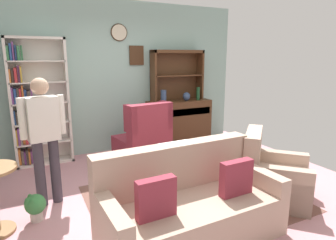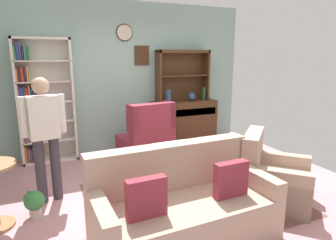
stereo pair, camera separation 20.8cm
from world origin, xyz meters
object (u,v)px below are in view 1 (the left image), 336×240
sideboard (179,120)px  bookshelf (35,104)px  bottle_wine (198,93)px  armchair_floral (272,178)px  vase_round (186,96)px  person_reading (44,133)px  wingback_chair (144,140)px  coffee_table (164,171)px  sideboard_hutch (177,68)px  vase_tall (164,96)px  potted_plant_small (35,206)px  couch_floral (189,207)px  book_stack (169,166)px

sideboard → bookshelf: bearing=178.2°
bottle_wine → armchair_floral: (-0.46, -2.52, -0.76)m
vase_round → person_reading: 3.09m
wingback_chair → coffee_table: bearing=-100.8°
bottle_wine → armchair_floral: 2.68m
sideboard_hutch → vase_tall: sideboard_hutch is taller
armchair_floral → bookshelf: bearing=133.7°
bottle_wine → armchair_floral: size_ratio=0.24×
bottle_wine → person_reading: bearing=-155.4°
potted_plant_small → couch_floral: bearing=-35.0°
potted_plant_small → vase_tall: bearing=36.0°
vase_tall → couch_floral: vase_tall is taller
sideboard_hutch → vase_round: (0.13, -0.18, -0.55)m
wingback_chair → couch_floral: bearing=-100.0°
sideboard_hutch → vase_round: 0.60m
sideboard → potted_plant_small: (-2.80, -1.83, -0.33)m
armchair_floral → wingback_chair: (-0.96, 1.98, 0.09)m
sideboard → wingback_chair: (-1.03, -0.63, -0.13)m
vase_tall → potted_plant_small: 3.10m
couch_floral → person_reading: size_ratio=1.17×
sideboard_hutch → potted_plant_small: 3.68m
bookshelf → book_stack: (1.42, -2.10, -0.58)m
vase_round → couch_floral: (-1.54, -2.74, -0.69)m
bottle_wine → wingback_chair: (-1.42, -0.54, -0.67)m
sideboard → sideboard_hutch: size_ratio=1.18×
sideboard_hutch → vase_round: bearing=-53.5°
sideboard_hutch → book_stack: 2.70m
coffee_table → potted_plant_small: bearing=176.0°
couch_floral → potted_plant_small: couch_floral is taller
sideboard_hutch → potted_plant_small: size_ratio=3.55×
vase_round → book_stack: size_ratio=0.84×
bookshelf → coffee_table: bookshelf is taller
bookshelf → vase_round: 2.79m
sideboard_hutch → vase_round: sideboard_hutch is taller
couch_floral → coffee_table: (0.13, 0.87, 0.04)m
sideboard → potted_plant_small: bearing=-146.9°
bottle_wine → couch_floral: size_ratio=0.14×
potted_plant_small → sideboard_hutch: bearing=34.7°
bookshelf → book_stack: bookshelf is taller
vase_tall → armchair_floral: (0.32, -2.53, -0.75)m
sideboard → potted_plant_small: 3.36m
sideboard_hutch → couch_floral: (-1.41, -2.92, -1.25)m
sideboard_hutch → armchair_floral: sideboard_hutch is taller
potted_plant_small → book_stack: size_ratio=1.53×
vase_round → armchair_floral: bearing=-94.5°
bookshelf → potted_plant_small: bearing=-94.5°
sideboard → person_reading: person_reading is taller
potted_plant_small → person_reading: person_reading is taller
bookshelf → bottle_wine: size_ratio=7.93×
armchair_floral → potted_plant_small: 2.84m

